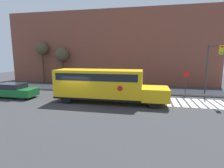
# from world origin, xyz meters

# --- Properties ---
(ground_plane) EXTENTS (60.00, 60.00, 0.00)m
(ground_plane) POSITION_xyz_m (0.00, 0.00, 0.00)
(ground_plane) COLOR #333335
(sidewalk_strip) EXTENTS (44.00, 3.00, 0.15)m
(sidewalk_strip) POSITION_xyz_m (0.00, 6.50, 0.07)
(sidewalk_strip) COLOR #9E9E99
(sidewalk_strip) RESTS_ON ground
(building_backdrop) EXTENTS (32.00, 4.00, 10.96)m
(building_backdrop) POSITION_xyz_m (0.00, 13.00, 5.48)
(building_backdrop) COLOR brown
(building_backdrop) RESTS_ON ground
(crosswalk_stripes) EXTENTS (5.40, 3.20, 0.01)m
(crosswalk_stripes) POSITION_xyz_m (10.45, 2.00, 0.00)
(crosswalk_stripes) COLOR white
(crosswalk_stripes) RESTS_ON ground
(school_bus) EXTENTS (10.16, 2.57, 3.01)m
(school_bus) POSITION_xyz_m (2.21, 0.65, 1.71)
(school_bus) COLOR yellow
(school_bus) RESTS_ON ground
(parked_car) EXTENTS (4.47, 1.82, 1.46)m
(parked_car) POSITION_xyz_m (-7.30, 0.63, 0.73)
(parked_car) COLOR #196B2D
(parked_car) RESTS_ON ground
(stop_sign) EXTENTS (0.63, 0.10, 2.62)m
(stop_sign) POSITION_xyz_m (10.27, 5.40, 1.70)
(stop_sign) COLOR #38383A
(stop_sign) RESTS_ON ground
(traffic_light) EXTENTS (0.28, 3.59, 5.48)m
(traffic_light) POSITION_xyz_m (12.37, 4.64, 3.65)
(traffic_light) COLOR #38383A
(traffic_light) RESTS_ON ground
(tree_near_sidewalk) EXTENTS (2.13, 2.13, 5.49)m
(tree_near_sidewalk) POSITION_xyz_m (-6.73, 10.25, 4.34)
(tree_near_sidewalk) COLOR #423323
(tree_near_sidewalk) RESTS_ON ground
(tree_far_sidewalk) EXTENTS (2.05, 2.05, 6.41)m
(tree_far_sidewalk) POSITION_xyz_m (-10.09, 10.35, 5.27)
(tree_far_sidewalk) COLOR #423323
(tree_far_sidewalk) RESTS_ON ground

